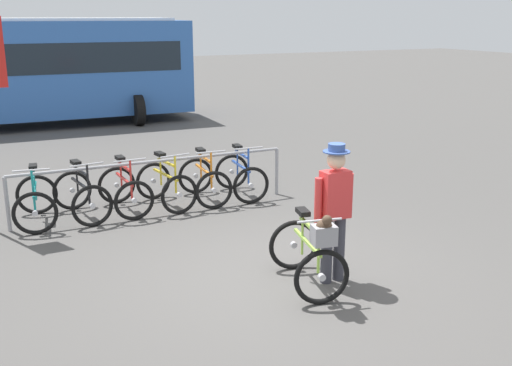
{
  "coord_description": "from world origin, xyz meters",
  "views": [
    {
      "loc": [
        -3.38,
        -6.13,
        3.16
      ],
      "look_at": [
        0.08,
        0.83,
        1.0
      ],
      "focal_mm": 42.47,
      "sensor_mm": 36.0,
      "label": 1
    }
  ],
  "objects_px": {
    "featured_bicycle": "(311,252)",
    "person_with_featured_bike": "(334,207)",
    "bus_distant": "(13,66)",
    "racked_bike_red": "(125,190)",
    "racked_bike_orange": "(204,181)",
    "racked_bike_blue": "(241,176)",
    "racked_bike_teal": "(36,201)",
    "racked_bike_black": "(82,196)",
    "racked_bike_yellow": "(166,185)"
  },
  "relations": [
    {
      "from": "racked_bike_blue",
      "to": "person_with_featured_bike",
      "type": "bearing_deg",
      "value": -98.07
    },
    {
      "from": "racked_bike_red",
      "to": "racked_bike_blue",
      "type": "distance_m",
      "value": 2.1
    },
    {
      "from": "racked_bike_teal",
      "to": "bus_distant",
      "type": "xyz_separation_m",
      "value": [
        0.68,
        9.26,
        1.37
      ]
    },
    {
      "from": "racked_bike_teal",
      "to": "featured_bicycle",
      "type": "bearing_deg",
      "value": -56.72
    },
    {
      "from": "racked_bike_red",
      "to": "featured_bicycle",
      "type": "bearing_deg",
      "value": -73.16
    },
    {
      "from": "featured_bicycle",
      "to": "person_with_featured_bike",
      "type": "height_order",
      "value": "person_with_featured_bike"
    },
    {
      "from": "racked_bike_blue",
      "to": "racked_bike_teal",
      "type": "bearing_deg",
      "value": 179.01
    },
    {
      "from": "racked_bike_black",
      "to": "racked_bike_teal",
      "type": "bearing_deg",
      "value": 179.01
    },
    {
      "from": "racked_bike_yellow",
      "to": "racked_bike_red",
      "type": "bearing_deg",
      "value": 179.01
    },
    {
      "from": "person_with_featured_bike",
      "to": "bus_distant",
      "type": "distance_m",
      "value": 13.32
    },
    {
      "from": "racked_bike_orange",
      "to": "featured_bicycle",
      "type": "height_order",
      "value": "featured_bicycle"
    },
    {
      "from": "racked_bike_yellow",
      "to": "racked_bike_black",
      "type": "bearing_deg",
      "value": 179.01
    },
    {
      "from": "racked_bike_red",
      "to": "racked_bike_blue",
      "type": "height_order",
      "value": "same"
    },
    {
      "from": "racked_bike_red",
      "to": "person_with_featured_bike",
      "type": "relative_size",
      "value": 0.65
    },
    {
      "from": "racked_bike_red",
      "to": "person_with_featured_bike",
      "type": "bearing_deg",
      "value": -67.71
    },
    {
      "from": "racked_bike_red",
      "to": "racked_bike_orange",
      "type": "relative_size",
      "value": 1.0
    },
    {
      "from": "racked_bike_black",
      "to": "featured_bicycle",
      "type": "distance_m",
      "value": 4.36
    },
    {
      "from": "racked_bike_black",
      "to": "person_with_featured_bike",
      "type": "distance_m",
      "value": 4.48
    },
    {
      "from": "racked_bike_red",
      "to": "racked_bike_yellow",
      "type": "height_order",
      "value": "same"
    },
    {
      "from": "featured_bicycle",
      "to": "bus_distant",
      "type": "bearing_deg",
      "value": 98.2
    },
    {
      "from": "person_with_featured_bike",
      "to": "bus_distant",
      "type": "height_order",
      "value": "bus_distant"
    },
    {
      "from": "racked_bike_orange",
      "to": "bus_distant",
      "type": "bearing_deg",
      "value": 102.81
    },
    {
      "from": "racked_bike_yellow",
      "to": "featured_bicycle",
      "type": "bearing_deg",
      "value": -82.92
    },
    {
      "from": "racked_bike_red",
      "to": "racked_bike_blue",
      "type": "relative_size",
      "value": 0.98
    },
    {
      "from": "bus_distant",
      "to": "featured_bicycle",
      "type": "bearing_deg",
      "value": -81.8
    },
    {
      "from": "racked_bike_black",
      "to": "racked_bike_orange",
      "type": "xyz_separation_m",
      "value": [
        2.1,
        -0.04,
        -0.0
      ]
    },
    {
      "from": "racked_bike_red",
      "to": "racked_bike_orange",
      "type": "xyz_separation_m",
      "value": [
        1.4,
        -0.02,
        -0.0
      ]
    },
    {
      "from": "racked_bike_red",
      "to": "bus_distant",
      "type": "xyz_separation_m",
      "value": [
        -0.72,
        9.29,
        1.37
      ]
    },
    {
      "from": "racked_bike_red",
      "to": "racked_bike_yellow",
      "type": "distance_m",
      "value": 0.7
    },
    {
      "from": "bus_distant",
      "to": "racked_bike_orange",
      "type": "bearing_deg",
      "value": -77.19
    },
    {
      "from": "racked_bike_yellow",
      "to": "person_with_featured_bike",
      "type": "bearing_deg",
      "value": -77.21
    },
    {
      "from": "racked_bike_orange",
      "to": "person_with_featured_bike",
      "type": "height_order",
      "value": "person_with_featured_bike"
    },
    {
      "from": "racked_bike_orange",
      "to": "person_with_featured_bike",
      "type": "distance_m",
      "value": 3.84
    },
    {
      "from": "racked_bike_black",
      "to": "featured_bicycle",
      "type": "bearing_deg",
      "value": -64.36
    },
    {
      "from": "racked_bike_teal",
      "to": "racked_bike_blue",
      "type": "xyz_separation_m",
      "value": [
        3.5,
        -0.06,
        0.0
      ]
    },
    {
      "from": "featured_bicycle",
      "to": "racked_bike_teal",
      "type": "bearing_deg",
      "value": 123.28
    },
    {
      "from": "racked_bike_yellow",
      "to": "bus_distant",
      "type": "distance_m",
      "value": 9.51
    },
    {
      "from": "racked_bike_teal",
      "to": "bus_distant",
      "type": "height_order",
      "value": "bus_distant"
    },
    {
      "from": "racked_bike_yellow",
      "to": "racked_bike_blue",
      "type": "height_order",
      "value": "same"
    },
    {
      "from": "racked_bike_black",
      "to": "bus_distant",
      "type": "distance_m",
      "value": 9.38
    },
    {
      "from": "racked_bike_orange",
      "to": "racked_bike_blue",
      "type": "height_order",
      "value": "same"
    },
    {
      "from": "racked_bike_orange",
      "to": "racked_bike_teal",
      "type": "bearing_deg",
      "value": 179.01
    },
    {
      "from": "racked_bike_blue",
      "to": "racked_bike_orange",
      "type": "bearing_deg",
      "value": 179.01
    },
    {
      "from": "racked_bike_red",
      "to": "bus_distant",
      "type": "distance_m",
      "value": 9.42
    },
    {
      "from": "racked_bike_teal",
      "to": "racked_bike_black",
      "type": "relative_size",
      "value": 0.99
    },
    {
      "from": "racked_bike_black",
      "to": "racked_bike_blue",
      "type": "relative_size",
      "value": 1.03
    },
    {
      "from": "racked_bike_black",
      "to": "racked_bike_orange",
      "type": "height_order",
      "value": "same"
    },
    {
      "from": "racked_bike_yellow",
      "to": "racked_bike_orange",
      "type": "xyz_separation_m",
      "value": [
        0.7,
        -0.01,
        0.0
      ]
    },
    {
      "from": "racked_bike_red",
      "to": "person_with_featured_bike",
      "type": "distance_m",
      "value": 4.16
    },
    {
      "from": "racked_bike_black",
      "to": "racked_bike_yellow",
      "type": "relative_size",
      "value": 1.01
    }
  ]
}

